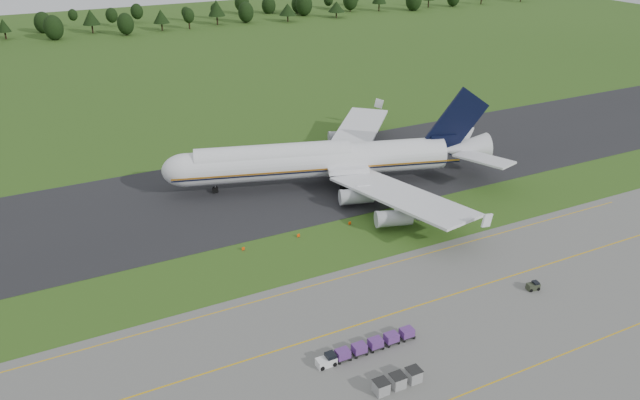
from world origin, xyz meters
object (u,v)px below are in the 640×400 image
aircraft (324,160)px  uld_row (398,381)px  baggage_train (365,347)px  utility_cart (533,287)px  edge_markers (299,236)px

aircraft → uld_row: (-20.07, -59.35, -4.74)m
baggage_train → uld_row: bearing=-88.6°
baggage_train → utility_cart: baggage_train is taller
aircraft → edge_markers: 24.44m
aircraft → baggage_train: size_ratio=4.78×
baggage_train → uld_row: 7.53m
aircraft → uld_row: size_ratio=10.78×
baggage_train → utility_cart: size_ratio=7.21×
aircraft → baggage_train: aircraft is taller
edge_markers → aircraft: bearing=51.8°
aircraft → utility_cart: 52.04m
aircraft → utility_cart: bearing=-78.0°
baggage_train → uld_row: uld_row is taller
baggage_train → uld_row: (0.18, -7.53, 0.07)m
aircraft → edge_markers: aircraft is taller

